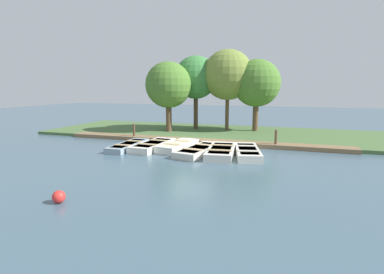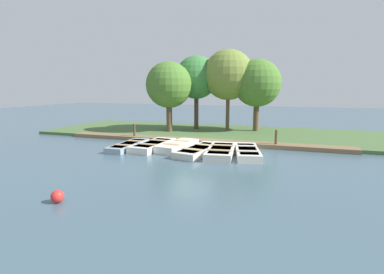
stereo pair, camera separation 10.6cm
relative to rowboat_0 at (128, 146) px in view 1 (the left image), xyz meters
name	(u,v)px [view 1 (the left image)]	position (x,y,z in m)	size (l,w,h in m)	color
ground_plane	(192,147)	(-1.52, 3.19, -0.16)	(80.00, 80.00, 0.00)	#425B6B
shore_bank	(214,133)	(-6.52, 3.19, -0.06)	(8.00, 24.00, 0.19)	#476638
dock_walkway	(198,141)	(-2.73, 3.19, -0.04)	(1.02, 17.33, 0.23)	brown
rowboat_0	(128,146)	(0.00, 0.00, 0.00)	(3.38, 1.04, 0.33)	#8C9EA8
rowboat_1	(153,145)	(-0.38, 1.33, 0.02)	(3.46, 1.41, 0.37)	silver
rowboat_2	(178,146)	(-0.58, 2.68, 0.04)	(3.15, 1.52, 0.41)	silver
rowboat_3	(199,150)	(0.02, 4.08, 0.02)	(3.65, 1.81, 0.36)	beige
rowboat_4	(221,151)	(0.03, 5.21, 0.04)	(3.52, 1.64, 0.40)	silver
rowboat_5	(247,152)	(-0.26, 6.46, 0.03)	(3.52, 1.81, 0.38)	silver
mooring_post_near	(134,132)	(-2.62, -1.10, 0.37)	(0.14, 0.14, 1.04)	brown
mooring_post_far	(276,139)	(-2.62, 7.68, 0.37)	(0.14, 0.14, 1.04)	brown
buoy	(59,197)	(7.61, 2.13, 0.03)	(0.38, 0.38, 0.38)	red
park_tree_far_left	(168,85)	(-5.57, 0.10, 3.31)	(3.25, 3.25, 5.13)	brown
park_tree_left	(196,78)	(-7.48, 1.52, 3.88)	(3.20, 3.20, 5.66)	#4C3828
park_tree_center	(228,75)	(-7.61, 3.92, 4.05)	(3.65, 3.65, 6.05)	brown
park_tree_right	(257,83)	(-7.80, 5.97, 3.44)	(3.38, 3.38, 5.32)	brown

